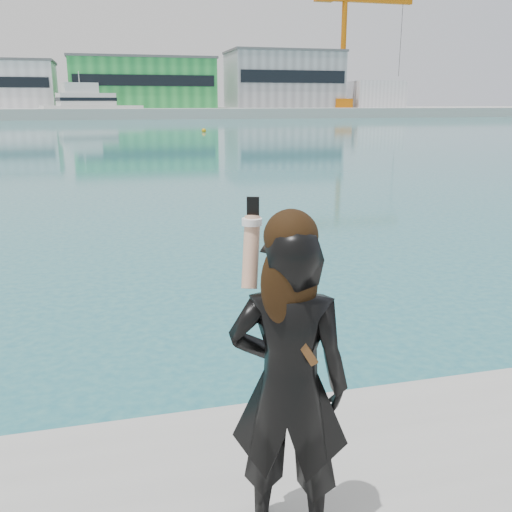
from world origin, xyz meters
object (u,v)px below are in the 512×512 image
(dock_crane, at_px, (348,47))
(motor_yacht, at_px, (89,106))
(woman, at_px, (289,377))
(buoy_near, at_px, (204,132))

(dock_crane, relative_size, motor_yacht, 1.20)
(motor_yacht, distance_m, woman, 118.20)
(buoy_near, distance_m, woman, 62.20)
(motor_yacht, relative_size, woman, 10.50)
(dock_crane, relative_size, buoy_near, 48.00)
(buoy_near, bearing_deg, dock_crane, 54.66)
(motor_yacht, xyz_separation_m, woman, (3.27, -118.15, -0.77))
(dock_crane, height_order, buoy_near, dock_crane)
(dock_crane, distance_m, buoy_near, 76.36)
(motor_yacht, bearing_deg, buoy_near, -92.60)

